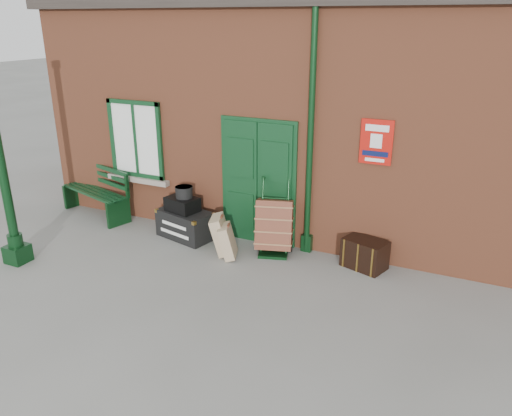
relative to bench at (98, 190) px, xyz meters
The scene contains 11 objects.
ground 4.11m from the bench, 18.64° to the right, with size 80.00×80.00×0.00m, color gray.
station_building 4.73m from the bench, 29.58° to the left, with size 10.30×4.30×4.36m.
canopy_column 2.48m from the bench, 83.50° to the right, with size 0.34×0.34×3.61m.
bench is the anchor object (origin of this frame).
houdini_trunk 2.30m from the bench, ahead, with size 1.04×0.57×0.52m, color black.
strongbox 2.24m from the bench, ahead, with size 0.57×0.41×0.26m, color black.
hatbox 2.29m from the bench, ahead, with size 0.31×0.31×0.21m, color black.
suitcase_back 3.25m from the bench, 10.04° to the right, with size 0.19×0.47×0.66m, color tan.
suitcase_front 3.45m from the bench, 11.16° to the right, with size 0.17×0.43×0.57m, color tan.
porter_trolley 4.01m from the bench, ahead, with size 0.78×0.82×1.28m.
dark_trunk 5.58m from the bench, ahead, with size 0.68×0.44×0.49m, color black.
Camera 1 is at (3.19, -6.14, 3.82)m, focal length 35.00 mm.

